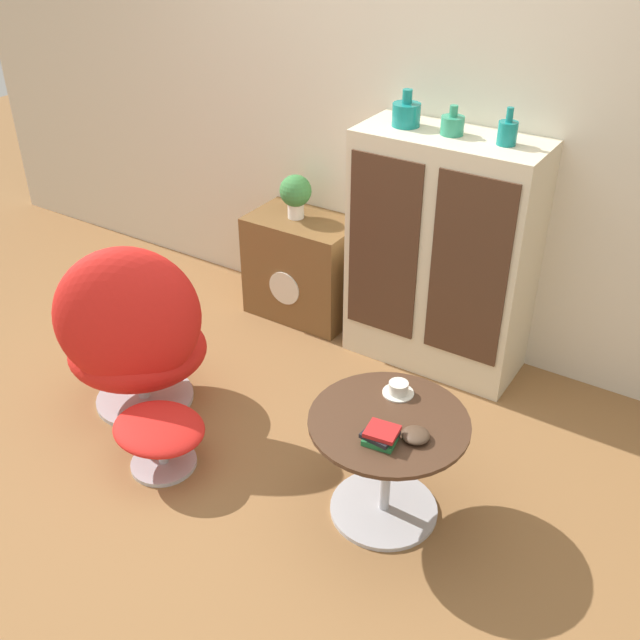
% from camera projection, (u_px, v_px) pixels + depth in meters
% --- Properties ---
extents(ground_plane, '(12.00, 12.00, 0.00)m').
position_uv_depth(ground_plane, '(232.00, 471.00, 3.35)').
color(ground_plane, olive).
extents(wall_back, '(6.40, 0.06, 2.60)m').
position_uv_depth(wall_back, '(407.00, 99.00, 3.76)').
color(wall_back, beige).
rests_on(wall_back, ground_plane).
extents(sideboard, '(0.91, 0.42, 1.24)m').
position_uv_depth(sideboard, '(441.00, 255.00, 3.79)').
color(sideboard, beige).
rests_on(sideboard, ground_plane).
extents(tv_console, '(0.62, 0.40, 0.61)m').
position_uv_depth(tv_console, '(303.00, 267.00, 4.35)').
color(tv_console, brown).
rests_on(tv_console, ground_plane).
extents(egg_chair, '(0.90, 0.89, 0.92)m').
position_uv_depth(egg_chair, '(133.00, 336.00, 3.51)').
color(egg_chair, '#B7B7BC').
rests_on(egg_chair, ground_plane).
extents(ottoman, '(0.43, 0.36, 0.26)m').
position_uv_depth(ottoman, '(159.00, 433.00, 3.29)').
color(ottoman, '#B7B7BC').
rests_on(ottoman, ground_plane).
extents(coffee_table, '(0.63, 0.63, 0.49)m').
position_uv_depth(coffee_table, '(387.00, 455.00, 2.99)').
color(coffee_table, '#B7B7BC').
rests_on(coffee_table, ground_plane).
extents(vase_leftmost, '(0.14, 0.14, 0.17)m').
position_uv_depth(vase_leftmost, '(406.00, 113.00, 3.54)').
color(vase_leftmost, '#147A75').
rests_on(vase_leftmost, sideboard).
extents(vase_inner_left, '(0.11, 0.11, 0.14)m').
position_uv_depth(vase_inner_left, '(452.00, 125.00, 3.44)').
color(vase_inner_left, '#2D8E6B').
rests_on(vase_inner_left, sideboard).
extents(vase_inner_right, '(0.09, 0.09, 0.17)m').
position_uv_depth(vase_inner_right, '(508.00, 132.00, 3.31)').
color(vase_inner_right, '#147A75').
rests_on(vase_inner_right, sideboard).
extents(potted_plant, '(0.18, 0.18, 0.25)m').
position_uv_depth(potted_plant, '(296.00, 193.00, 4.14)').
color(potted_plant, silver).
rests_on(potted_plant, tv_console).
extents(teacup, '(0.13, 0.13, 0.05)m').
position_uv_depth(teacup, '(398.00, 389.00, 3.02)').
color(teacup, silver).
rests_on(teacup, coffee_table).
extents(book_stack, '(0.14, 0.12, 0.06)m').
position_uv_depth(book_stack, '(381.00, 435.00, 2.77)').
color(book_stack, '#237038').
rests_on(book_stack, coffee_table).
extents(bowl, '(0.11, 0.11, 0.04)m').
position_uv_depth(bowl, '(416.00, 435.00, 2.79)').
color(bowl, '#4C3828').
rests_on(bowl, coffee_table).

